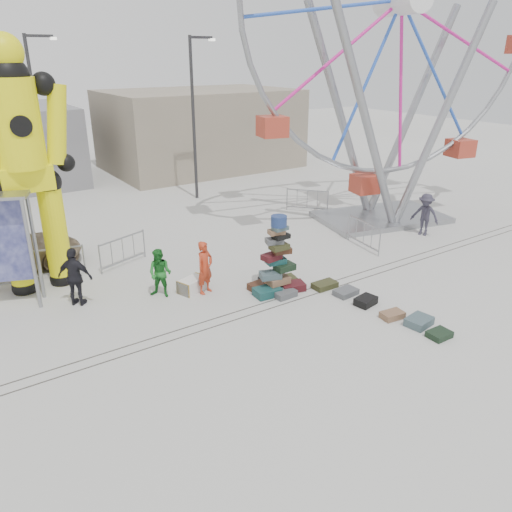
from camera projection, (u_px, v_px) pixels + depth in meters
ground at (308, 308)px, 15.16m from camera, size 90.00×90.00×0.00m
track_line_near at (296, 300)px, 15.62m from camera, size 40.00×0.04×0.01m
track_line_far at (288, 295)px, 15.93m from camera, size 40.00×0.04×0.01m
building_right at (200, 129)px, 33.22m from camera, size 12.00×8.00×5.00m
lamp_post_right at (195, 111)px, 25.07m from camera, size 1.41×0.25×8.00m
lamp_post_left at (39, 116)px, 23.00m from camera, size 1.41×0.25×8.00m
suitcase_tower at (277, 270)px, 16.02m from camera, size 1.85×1.59×2.55m
crash_test_dummy at (23, 160)px, 14.95m from camera, size 3.15×1.40×8.00m
ferris_wheel at (399, 32)px, 20.23m from camera, size 13.65×4.62×16.19m
steamer_trunk at (192, 285)px, 16.16m from camera, size 1.04×0.80×0.43m
row_case_0 at (325, 285)px, 16.43m from camera, size 0.82×0.49×0.19m
row_case_1 at (346, 292)px, 15.95m from camera, size 0.79×0.57×0.19m
row_case_2 at (366, 301)px, 15.32m from camera, size 0.75×0.59×0.24m
row_case_3 at (392, 315)px, 14.54m from camera, size 0.72×0.51×0.20m
row_case_4 at (419, 321)px, 14.15m from camera, size 0.83×0.68×0.24m
row_case_5 at (439, 334)px, 13.56m from camera, size 0.64×0.49×0.18m
barricade_dummy_b at (53, 263)px, 16.99m from camera, size 1.96×0.59×1.10m
barricade_dummy_c at (123, 251)px, 18.01m from camera, size 1.92×0.77×1.10m
barricade_wheel_front at (364, 235)px, 19.67m from camera, size 0.41×1.99×1.10m
barricade_wheel_back at (307, 200)px, 24.24m from camera, size 1.38×1.58×1.10m
pedestrian_red at (205, 267)px, 15.83m from camera, size 0.74×0.61×1.74m
pedestrian_green at (160, 273)px, 15.60m from camera, size 0.96×0.97×1.58m
pedestrian_black at (75, 277)px, 15.02m from camera, size 1.10×1.06×1.85m
pedestrian_grey at (425, 215)px, 20.95m from camera, size 1.04×1.32×1.79m
parked_suv at (10, 251)px, 17.74m from camera, size 5.06×2.88×1.33m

